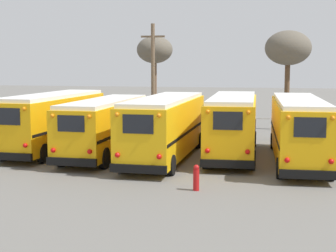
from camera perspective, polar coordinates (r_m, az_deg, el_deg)
The scene contains 11 objects.
ground_plane at distance 28.00m, azimuth 0.16°, elevation -3.27°, with size 160.00×160.00×0.00m, color #66635E.
school_bus_0 at distance 29.87m, azimuth -12.58°, elevation 0.64°, with size 2.83×9.72×3.27m.
school_bus_1 at distance 27.90m, azimuth -6.95°, elevation 0.10°, with size 2.52×9.55×3.04m.
school_bus_2 at distance 26.68m, azimuth -0.31°, elevation 0.02°, with size 2.71×10.40×3.23m.
school_bus_3 at distance 27.68m, azimuth 7.18°, elevation 0.23°, with size 2.76×9.64×3.25m.
school_bus_4 at distance 26.61m, azimuth 14.25°, elevation -0.22°, with size 2.79×10.73×3.23m.
utility_pole at distance 38.58m, azimuth -1.68°, elevation 5.66°, with size 1.80×0.29×7.89m.
bare_tree_0 at distance 42.71m, azimuth -1.48°, elevation 8.32°, with size 2.95×2.95×7.19m.
bare_tree_1 at distance 39.46m, azimuth 13.16°, elevation 8.31°, with size 3.41×3.41×7.39m.
fence_line at distance 34.47m, azimuth 2.44°, elevation 0.31°, with size 21.53×0.06×1.42m.
fire_hydrant at distance 20.29m, azimuth 3.14°, elevation -5.72°, with size 0.24×0.24×1.03m.
Camera 1 is at (5.55, -26.99, 4.97)m, focal length 55.00 mm.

